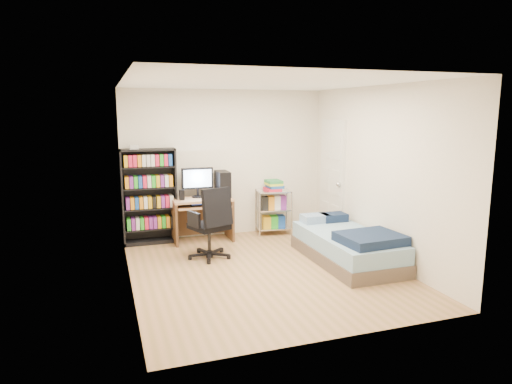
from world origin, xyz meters
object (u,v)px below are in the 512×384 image
object	(u,v)px
office_chair	(211,236)
computer_desk	(207,201)
bed	(348,246)
media_shelf	(149,195)

from	to	relation	value
office_chair	computer_desk	bearing A→B (deg)	59.30
computer_desk	bed	xyz separation A→B (m)	(1.65, -1.77, -0.42)
office_chair	media_shelf	bearing A→B (deg)	104.05
computer_desk	office_chair	bearing A→B (deg)	-99.76
media_shelf	bed	size ratio (longest dim) A/B	0.86
media_shelf	bed	bearing A→B (deg)	-35.89
computer_desk	bed	bearing A→B (deg)	-47.00
media_shelf	computer_desk	xyz separation A→B (m)	(0.93, -0.10, -0.14)
media_shelf	computer_desk	distance (m)	0.95
media_shelf	bed	xyz separation A→B (m)	(2.59, -1.87, -0.56)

